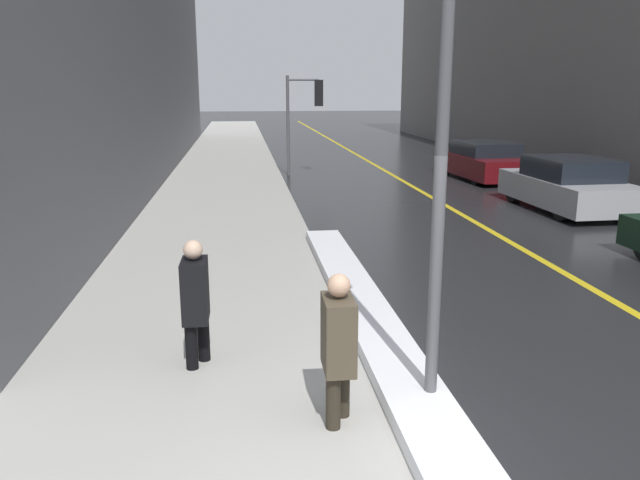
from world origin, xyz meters
The scene contains 10 objects.
sidewalk_slab centered at (-2.00, 15.00, 0.01)m, with size 4.00×80.00×0.01m.
road_centre_stripe centered at (4.00, 15.00, 0.00)m, with size 0.16×80.00×0.00m.
snow_bank_curb centered at (0.20, 4.03, 0.09)m, with size 0.67×8.65×0.17m.
building_facade_right centered at (13.00, 22.00, 6.61)m, with size 6.00×36.00×13.23m.
lamp_post centered at (0.35, 1.19, 2.91)m, with size 0.28×0.28×4.85m.
traffic_light_near centered at (0.95, 18.07, 2.52)m, with size 1.30×0.36×3.50m.
pedestrian_in_glasses centered at (-0.61, 1.00, 0.82)m, with size 0.29×0.48×1.47m.
pedestrian_trailing centered at (-2.00, 2.45, 0.82)m, with size 0.29×0.48×1.48m.
parked_car_silver centered at (6.89, 10.68, 0.64)m, with size 2.00×4.17×1.36m.
parked_car_maroon centered at (6.87, 16.41, 0.61)m, with size 2.10×4.41×1.28m.
Camera 1 is at (-1.45, -4.27, 3.10)m, focal length 35.00 mm.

